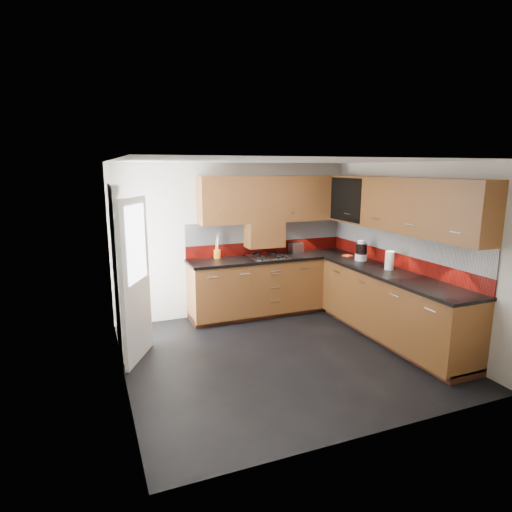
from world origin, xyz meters
name	(u,v)px	position (x,y,z in m)	size (l,w,h in m)	color
room	(283,238)	(0.00, 0.00, 1.50)	(4.00, 3.80, 2.64)	black
base_cabinets	(326,297)	(1.07, 0.72, 0.44)	(2.70, 3.20, 0.95)	brown
countertop	(327,265)	(1.05, 0.70, 0.92)	(2.72, 3.22, 0.04)	black
backsplash	(333,243)	(1.28, 0.93, 1.21)	(2.70, 3.20, 0.54)	maroon
upper_cabinets	(337,202)	(1.23, 0.78, 1.84)	(2.50, 3.20, 0.72)	brown
extractor_hood	(264,234)	(0.45, 1.64, 1.28)	(0.60, 0.33, 0.40)	brown
glass_cabinet	(353,198)	(1.71, 1.07, 1.87)	(0.32, 0.80, 0.66)	black
back_door	(125,275)	(-1.78, 0.75, 1.03)	(0.42, 1.19, 2.04)	white
gas_hob	(268,256)	(0.45, 1.47, 0.95)	(0.58, 0.51, 0.05)	silver
utensil_pot	(217,253)	(-0.32, 1.69, 1.03)	(0.11, 0.11, 0.38)	orange
toaster	(296,248)	(1.03, 1.66, 1.02)	(0.25, 0.18, 0.17)	silver
food_processor	(361,252)	(1.67, 0.74, 1.08)	(0.18, 0.18, 0.30)	white
paper_towel	(390,260)	(1.67, 0.09, 1.07)	(0.12, 0.12, 0.26)	white
orange_cloth	(347,256)	(1.65, 1.08, 0.95)	(0.13, 0.11, 0.01)	red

